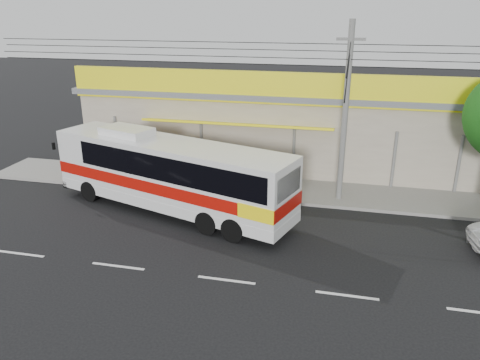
% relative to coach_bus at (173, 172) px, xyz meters
% --- Properties ---
extents(ground, '(120.00, 120.00, 0.00)m').
position_rel_coach_bus_xyz_m(ground, '(3.68, -2.46, -1.91)').
color(ground, black).
rests_on(ground, ground).
extents(sidewalk, '(30.00, 3.20, 0.15)m').
position_rel_coach_bus_xyz_m(sidewalk, '(3.68, 3.54, -1.83)').
color(sidewalk, slate).
rests_on(sidewalk, ground).
extents(lane_markings, '(50.00, 0.12, 0.01)m').
position_rel_coach_bus_xyz_m(lane_markings, '(3.68, -4.96, -1.91)').
color(lane_markings, silver).
rests_on(lane_markings, ground).
extents(storefront_building, '(22.60, 9.20, 5.70)m').
position_rel_coach_bus_xyz_m(storefront_building, '(3.68, 9.08, 0.39)').
color(storefront_building, gray).
rests_on(storefront_building, ground).
extents(coach_bus, '(11.77, 5.91, 3.57)m').
position_rel_coach_bus_xyz_m(coach_bus, '(0.00, 0.00, 0.00)').
color(coach_bus, silver).
rests_on(coach_bus, ground).
extents(motorbike_red, '(1.78, 0.85, 0.90)m').
position_rel_coach_bus_xyz_m(motorbike_red, '(-2.43, 3.26, -1.31)').
color(motorbike_red, '#9B100B').
rests_on(motorbike_red, sidewalk).
extents(motorbike_dark, '(2.01, 1.12, 1.17)m').
position_rel_coach_bus_xyz_m(motorbike_dark, '(-4.33, 3.46, -1.18)').
color(motorbike_dark, black).
rests_on(motorbike_dark, sidewalk).
extents(utility_pole, '(34.00, 14.00, 8.24)m').
position_rel_coach_bus_xyz_m(utility_pole, '(7.15, 2.94, 4.89)').
color(utility_pole, '#5E5E5C').
rests_on(utility_pole, ground).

